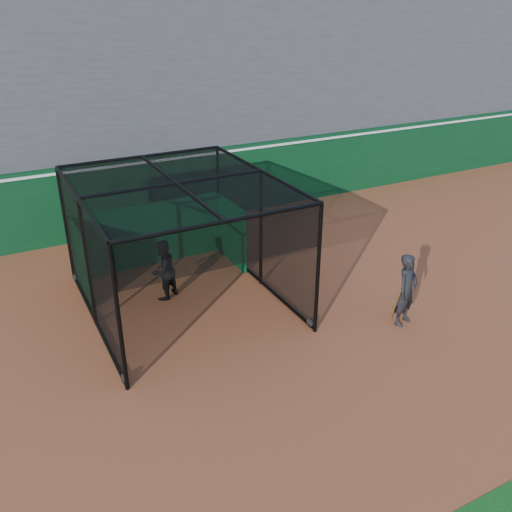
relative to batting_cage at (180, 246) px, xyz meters
name	(u,v)px	position (x,y,z in m)	size (l,w,h in m)	color
ground	(277,350)	(1.11, -3.00, -1.62)	(120.00, 120.00, 0.00)	brown
outfield_wall	(154,190)	(1.11, 5.50, -0.33)	(50.00, 0.50, 2.50)	#0A3B1A
grandstand	(115,80)	(1.11, 9.28, 2.86)	(50.00, 7.85, 8.95)	#4C4C4F
batting_cage	(180,246)	(0.00, 0.00, 0.00)	(4.64, 5.56, 3.24)	black
batter	(163,270)	(-0.35, 0.48, -0.80)	(0.79, 0.62, 1.63)	black
on_deck_player	(406,290)	(4.38, -3.43, -0.71)	(0.77, 0.64, 1.83)	black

